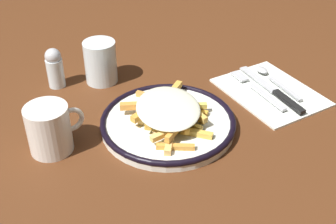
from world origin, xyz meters
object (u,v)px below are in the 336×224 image
(plate, at_px, (168,123))
(fries_heap, at_px, (170,111))
(coffee_mug, at_px, (50,129))
(salt_shaker, at_px, (55,67))
(knife, at_px, (276,92))
(napkin, at_px, (270,91))
(fork, at_px, (257,89))
(spoon, at_px, (270,77))
(water_glass, at_px, (101,62))

(plate, bearing_deg, fries_heap, -49.94)
(coffee_mug, bearing_deg, salt_shaker, 67.50)
(salt_shaker, bearing_deg, knife, -38.07)
(fries_heap, distance_m, coffee_mug, 0.22)
(napkin, xyz_separation_m, fork, (-0.03, 0.01, 0.01))
(knife, bearing_deg, spoon, 57.97)
(knife, relative_size, water_glass, 2.20)
(knife, bearing_deg, plate, 172.89)
(plate, xyz_separation_m, fork, (0.23, -0.00, 0.00))
(plate, distance_m, spoon, 0.29)
(water_glass, xyz_separation_m, coffee_mug, (-0.18, -0.17, -0.00))
(fork, xyz_separation_m, coffee_mug, (-0.44, 0.06, 0.03))
(fries_heap, height_order, spoon, fries_heap)
(napkin, distance_m, salt_shaker, 0.47)
(spoon, distance_m, water_glass, 0.38)
(knife, relative_size, coffee_mug, 1.99)
(napkin, height_order, knife, knife)
(fork, height_order, salt_shaker, salt_shaker)
(napkin, xyz_separation_m, spoon, (0.03, 0.03, 0.01))
(knife, relative_size, spoon, 1.38)
(napkin, relative_size, salt_shaker, 2.39)
(fries_heap, height_order, napkin, fries_heap)
(spoon, relative_size, salt_shaker, 1.69)
(fork, distance_m, knife, 0.04)
(fries_heap, distance_m, fork, 0.23)
(plate, relative_size, water_glass, 2.74)
(knife, bearing_deg, fries_heap, 173.49)
(napkin, bearing_deg, salt_shaker, 143.88)
(fork, distance_m, water_glass, 0.35)
(fork, height_order, water_glass, water_glass)
(knife, xyz_separation_m, water_glass, (-0.28, 0.26, 0.04))
(coffee_mug, distance_m, salt_shaker, 0.22)
(fork, bearing_deg, plate, 179.88)
(plate, bearing_deg, water_glass, 97.81)
(napkin, height_order, spoon, spoon)
(fork, bearing_deg, salt_shaker, 143.08)
(fries_heap, distance_m, knife, 0.25)
(water_glass, relative_size, salt_shaker, 1.05)
(fries_heap, xyz_separation_m, water_glass, (-0.03, 0.23, 0.01))
(fries_heap, relative_size, water_glass, 2.25)
(knife, distance_m, spoon, 0.06)
(fries_heap, distance_m, napkin, 0.25)
(spoon, bearing_deg, salt_shaker, 149.49)
(coffee_mug, xyz_separation_m, salt_shaker, (0.09, 0.21, 0.00))
(knife, bearing_deg, salt_shaker, 141.93)
(spoon, bearing_deg, knife, -122.03)
(water_glass, bearing_deg, plate, -82.19)
(fries_heap, relative_size, fork, 1.22)
(spoon, distance_m, salt_shaker, 0.48)
(fries_heap, relative_size, napkin, 0.99)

